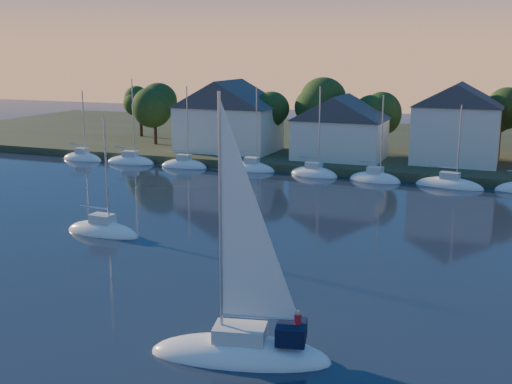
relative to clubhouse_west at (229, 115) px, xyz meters
The scene contains 9 objects.
shoreline_land 28.43m from the clubhouse_west, 37.69° to the left, with size 160.00×50.00×2.00m, color #2F3A22.
wooden_dock 23.56m from the clubhouse_west, 15.26° to the right, with size 120.00×3.00×1.00m, color brown.
clubhouse_west is the anchor object (origin of this frame).
clubhouse_centre 16.05m from the clubhouse_west, ahead, with size 11.55×8.40×8.08m.
clubhouse_east 30.02m from the clubhouse_west, ahead, with size 10.50×8.40×9.80m.
tree_line 24.55m from the clubhouse_west, 11.77° to the left, with size 93.40×5.40×8.90m.
moored_fleet 28.13m from the clubhouse_west, 19.09° to the right, with size 95.50×2.40×12.05m.
hero_sailboat 59.69m from the clubhouse_west, 65.19° to the right, with size 9.37×4.79×13.98m.
drifting_sailboat_left 39.35m from the clubhouse_west, 81.19° to the right, with size 6.78×2.40×10.68m.
Camera 1 is at (14.23, -22.47, 14.72)m, focal length 45.00 mm.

